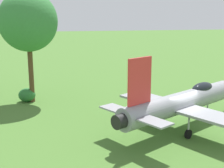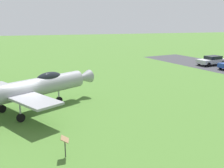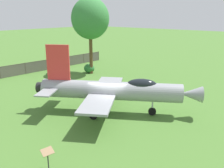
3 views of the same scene
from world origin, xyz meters
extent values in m
plane|color=#47722D|center=(0.00, 0.00, 0.00)|extent=(200.00, 200.00, 0.00)
cylinder|color=gray|center=(0.00, 0.00, 1.84)|extent=(9.90, 6.83, 1.42)
cone|color=gray|center=(5.09, 3.13, 1.84)|extent=(1.99, 1.86, 1.20)
cylinder|color=black|center=(-4.79, -2.94, 1.84)|extent=(0.96, 1.04, 0.85)
ellipsoid|color=black|center=(2.01, 1.24, 2.44)|extent=(2.35, 1.92, 0.84)
cube|color=red|center=(-3.48, -2.14, 3.91)|extent=(1.61, 1.06, 2.73)
cube|color=gray|center=(-1.80, 1.91, 1.66)|extent=(3.68, 4.23, 0.16)
cube|color=gray|center=(0.89, -2.47, 1.66)|extent=(3.68, 4.23, 0.16)
cube|color=gray|center=(-4.69, -0.99, 1.98)|extent=(1.88, 2.11, 0.10)
cube|color=gray|center=(-3.00, -3.73, 1.98)|extent=(1.88, 2.11, 0.10)
cylinder|color=#A5A8AD|center=(2.75, 1.69, 1.00)|extent=(0.12, 0.12, 1.39)
cylinder|color=black|center=(2.75, 1.69, 0.30)|extent=(0.61, 0.47, 0.60)
cylinder|color=#A5A8AD|center=(-1.65, 0.64, 1.00)|extent=(0.12, 0.12, 1.39)
cylinder|color=black|center=(-1.65, 0.64, 0.30)|extent=(0.61, 0.47, 0.60)
cylinder|color=#A5A8AD|center=(-0.18, -1.76, 1.00)|extent=(0.12, 0.12, 1.39)
cylinder|color=black|center=(-0.18, -1.76, 0.30)|extent=(0.61, 0.47, 0.60)
cylinder|color=brown|center=(-10.36, 8.38, 2.80)|extent=(0.42, 0.42, 5.60)
ellipsoid|color=#387F3D|center=(-10.36, 8.38, 6.94)|extent=(4.89, 4.45, 5.06)
cylinder|color=#4C4238|center=(-15.94, 15.80, 0.74)|extent=(0.08, 0.08, 1.48)
cylinder|color=#4C4238|center=(-16.12, 12.53, 0.74)|extent=(0.08, 0.08, 1.48)
cylinder|color=#4C4238|center=(-16.30, 9.26, 0.74)|extent=(0.08, 0.08, 1.48)
cylinder|color=#4C4238|center=(-16.48, 6.00, 0.74)|extent=(0.08, 0.08, 1.48)
cylinder|color=#4C4238|center=(-16.66, 2.73, 0.74)|extent=(0.08, 0.08, 1.48)
cylinder|color=#4C4238|center=(-16.84, -0.54, 0.74)|extent=(0.08, 0.08, 1.48)
cylinder|color=#4C4238|center=(-16.66, 2.73, 1.43)|extent=(1.48, 26.14, 0.05)
cube|color=#59544C|center=(-16.66, 2.73, 0.74)|extent=(1.45, 26.13, 1.42)
ellipsoid|color=#2D7033|center=(-10.82, 8.45, 0.60)|extent=(1.46, 1.30, 1.20)
ellipsoid|color=#235B26|center=(-14.20, 5.09, 0.58)|extent=(1.12, 1.02, 1.16)
cylinder|color=#333333|center=(2.28, -7.53, 0.45)|extent=(0.06, 0.06, 0.90)
cube|color=olive|center=(2.28, -7.53, 1.02)|extent=(0.49, 0.66, 0.25)
camera|label=1|loc=(-8.07, -19.51, 7.94)|focal=51.47mm
camera|label=2|loc=(1.18, -20.31, 7.04)|focal=42.80mm
camera|label=3|loc=(11.44, -13.54, 7.53)|focal=38.89mm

